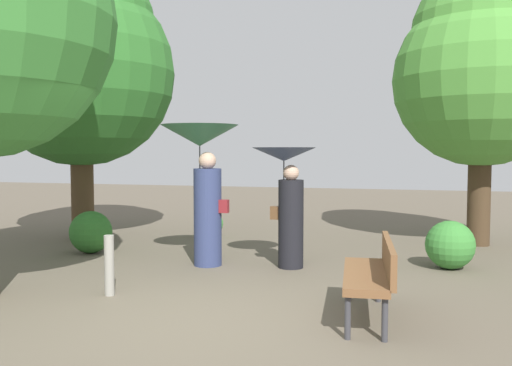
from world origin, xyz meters
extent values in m
plane|color=brown|center=(0.00, 0.00, 0.00)|extent=(40.00, 40.00, 0.00)
cylinder|color=navy|center=(-0.64, 2.50, 0.75)|extent=(0.43, 0.43, 1.50)
sphere|color=tan|center=(-0.64, 2.50, 1.62)|extent=(0.27, 0.27, 0.27)
cylinder|color=#333338|center=(-0.76, 2.51, 1.41)|extent=(0.02, 0.02, 0.86)
cone|color=#33724C|center=(-0.76, 2.51, 2.01)|extent=(1.20, 1.20, 0.33)
cube|color=maroon|center=(-0.36, 2.48, 0.93)|extent=(0.14, 0.10, 0.20)
cylinder|color=black|center=(0.64, 2.69, 0.67)|extent=(0.38, 0.38, 1.33)
sphere|color=tan|center=(0.64, 2.69, 1.44)|extent=(0.24, 0.24, 0.24)
cylinder|color=#333338|center=(0.52, 2.70, 1.24)|extent=(0.02, 0.02, 0.74)
cone|color=#38476B|center=(0.52, 2.70, 1.72)|extent=(0.97, 0.97, 0.21)
cube|color=brown|center=(0.39, 2.71, 0.83)|extent=(0.14, 0.10, 0.20)
cylinder|color=#38383D|center=(1.67, 1.11, 0.22)|extent=(0.06, 0.06, 0.44)
cylinder|color=#38383D|center=(2.01, 1.14, 0.22)|extent=(0.06, 0.06, 0.44)
cylinder|color=#38383D|center=(1.79, -0.22, 0.22)|extent=(0.06, 0.06, 0.44)
cylinder|color=#38383D|center=(2.13, -0.19, 0.22)|extent=(0.06, 0.06, 0.44)
cube|color=brown|center=(1.90, 0.46, 0.46)|extent=(0.57, 1.53, 0.08)
cube|color=brown|center=(2.14, 0.48, 0.66)|extent=(0.19, 1.50, 0.35)
cylinder|color=#4C3823|center=(-3.99, 4.26, 2.22)|extent=(0.44, 0.44, 4.45)
sphere|color=#2D6B28|center=(-3.99, 4.26, 3.34)|extent=(3.75, 3.75, 3.75)
sphere|color=#2D6B28|center=(-3.99, 4.26, 4.23)|extent=(3.00, 3.00, 3.00)
cylinder|color=#42301E|center=(3.63, 5.54, 2.06)|extent=(0.41, 0.41, 4.13)
sphere|color=#4C9338|center=(3.63, 5.54, 3.09)|extent=(3.23, 3.23, 3.23)
sphere|color=#4C9338|center=(3.63, 5.54, 3.92)|extent=(2.59, 2.59, 2.59)
sphere|color=#428C3D|center=(-1.61, 5.30, 0.25)|extent=(0.50, 0.50, 0.50)
sphere|color=#2D6B28|center=(-2.94, 2.90, 0.37)|extent=(0.73, 0.73, 0.73)
sphere|color=#387F33|center=(2.96, 3.23, 0.36)|extent=(0.73, 0.73, 0.73)
cylinder|color=gray|center=(-1.19, 0.55, 0.37)|extent=(0.12, 0.12, 0.74)
camera|label=1|loc=(2.28, -5.22, 1.78)|focal=37.67mm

